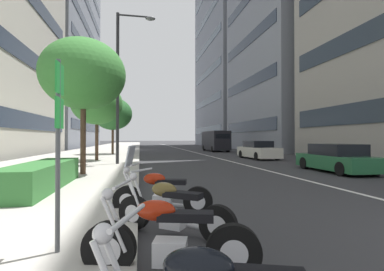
{
  "coord_description": "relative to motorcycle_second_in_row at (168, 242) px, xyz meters",
  "views": [
    {
      "loc": [
        -2.09,
        6.31,
        1.61
      ],
      "look_at": [
        15.92,
        2.91,
        1.82
      ],
      "focal_mm": 25.89,
      "sensor_mm": 36.0,
      "label": 1
    }
  ],
  "objects": [
    {
      "name": "office_tower_far_right_block",
      "position": [
        52.86,
        20.08,
        23.81
      ],
      "size": [
        31.11,
        20.17,
        48.45
      ],
      "color": "gray",
      "rests_on": "ground"
    },
    {
      "name": "car_approaching_light",
      "position": [
        17.49,
        -8.96,
        0.25
      ],
      "size": [
        4.57,
        1.95,
        1.43
      ],
      "rotation": [
        0.0,
        0.0,
        0.03
      ],
      "color": "beige",
      "rests_on": "ground"
    },
    {
      "name": "delivery_van_ahead",
      "position": [
        30.86,
        -9.16,
        0.95
      ],
      "size": [
        6.04,
        2.28,
        2.55
      ],
      "rotation": [
        0.0,
        0.0,
        0.02
      ],
      "color": "black",
      "rests_on": "ground"
    },
    {
      "name": "motorcycle_second_in_row",
      "position": [
        0.0,
        0.0,
        0.0
      ],
      "size": [
        0.76,
        2.05,
        1.1
      ],
      "rotation": [
        0.0,
        0.0,
        1.31
      ],
      "color": "black",
      "rests_on": "ground"
    },
    {
      "name": "parking_sign_by_curb",
      "position": [
        0.63,
        1.36,
        1.29
      ],
      "size": [
        0.32,
        0.06,
        2.49
      ],
      "color": "#47494C",
      "rests_on": "sidewalk_right_plaza"
    },
    {
      "name": "lane_centre_stripe",
      "position": [
        33.88,
        -5.98,
        -0.41
      ],
      "size": [
        110.0,
        0.16,
        0.01
      ],
      "primitive_type": "cube",
      "color": "silver",
      "rests_on": "ground"
    },
    {
      "name": "office_tower_mid_left",
      "position": [
        56.93,
        -25.25,
        21.54
      ],
      "size": [
        25.5,
        21.94,
        43.92
      ],
      "color": "gray",
      "rests_on": "ground"
    },
    {
      "name": "street_tree_far_plaza",
      "position": [
        16.35,
        3.19,
        3.57
      ],
      "size": [
        3.39,
        3.39,
        5.29
      ],
      "color": "#473323",
      "rests_on": "sidewalk_right_plaza"
    },
    {
      "name": "clipped_hedge_bed",
      "position": [
        5.57,
        3.15,
        0.11
      ],
      "size": [
        4.56,
        1.1,
        0.75
      ],
      "primitive_type": "cube",
      "color": "#337033",
      "rests_on": "sidewalk_right_plaza"
    },
    {
      "name": "sidewalk_right_plaza",
      "position": [
        28.88,
        4.7,
        -0.34
      ],
      "size": [
        160.0,
        8.68,
        0.15
      ],
      "primitive_type": "cube",
      "color": "#B2ADA3",
      "rests_on": "ground"
    },
    {
      "name": "motorcycle_nearest_camera",
      "position": [
        1.35,
        -0.19,
        -0.01
      ],
      "size": [
        1.39,
        1.83,
        1.08
      ],
      "rotation": [
        0.0,
        0.0,
        0.94
      ],
      "color": "black",
      "rests_on": "ground"
    },
    {
      "name": "street_tree_by_lamp_post",
      "position": [
        24.25,
        2.88,
        3.57
      ],
      "size": [
        3.66,
        3.66,
        5.4
      ],
      "color": "#473323",
      "rests_on": "sidewalk_right_plaza"
    },
    {
      "name": "car_mid_block_traffic",
      "position": [
        8.66,
        -9.03,
        0.22
      ],
      "size": [
        4.5,
        1.99,
        1.35
      ],
      "rotation": [
        0.0,
        0.0,
        -0.05
      ],
      "color": "#236038",
      "rests_on": "ground"
    },
    {
      "name": "office_tower_far_left_down_avenue",
      "position": [
        32.83,
        -21.75,
        20.23
      ],
      "size": [
        18.49,
        14.95,
        41.29
      ],
      "color": "gray",
      "rests_on": "ground"
    },
    {
      "name": "street_lamp_with_banners",
      "position": [
        13.36,
        1.31,
        4.95
      ],
      "size": [
        1.26,
        2.27,
        8.81
      ],
      "color": "#232326",
      "rests_on": "sidewalk_right_plaza"
    },
    {
      "name": "street_tree_mid_sidewalk",
      "position": [
        8.85,
        2.63,
        3.85
      ],
      "size": [
        3.43,
        3.43,
        5.59
      ],
      "color": "#473323",
      "rests_on": "sidewalk_right_plaza"
    },
    {
      "name": "motorcycle_by_sign_pole",
      "position": [
        2.64,
        -0.1,
        0.02
      ],
      "size": [
        0.77,
        2.07,
        1.47
      ],
      "rotation": [
        0.0,
        0.0,
        1.31
      ],
      "color": "black",
      "rests_on": "ground"
    }
  ]
}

